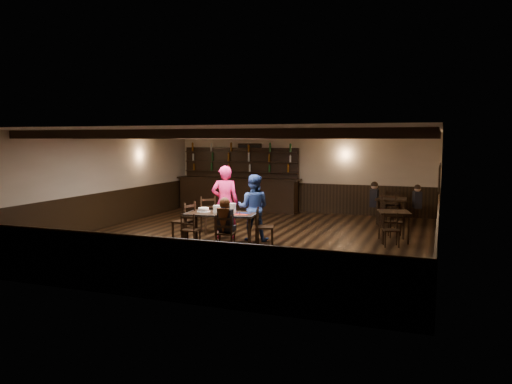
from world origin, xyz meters
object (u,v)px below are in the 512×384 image
(dining_table, at_px, (222,216))
(chair_near_right, at_px, (225,231))
(chair_near_left, at_px, (189,228))
(bar_counter, at_px, (239,189))
(man_blue, at_px, (253,208))
(woman_pink, at_px, (225,202))
(cake, at_px, (204,210))

(dining_table, relative_size, chair_near_right, 2.06)
(chair_near_left, relative_size, bar_counter, 0.18)
(man_blue, height_order, bar_counter, bar_counter)
(chair_near_left, xyz_separation_m, bar_counter, (-1.32, 6.15, 0.26))
(woman_pink, bearing_deg, chair_near_left, 54.55)
(chair_near_left, distance_m, woman_pink, 1.41)
(dining_table, relative_size, cake, 5.42)
(chair_near_right, distance_m, cake, 1.32)
(chair_near_left, bearing_deg, woman_pink, 76.09)
(chair_near_left, distance_m, cake, 0.72)
(dining_table, height_order, man_blue, man_blue)
(man_blue, relative_size, cake, 5.05)
(dining_table, height_order, chair_near_right, chair_near_right)
(dining_table, relative_size, bar_counter, 0.39)
(cake, distance_m, bar_counter, 5.68)
(chair_near_left, xyz_separation_m, cake, (0.05, 0.63, 0.33))
(chair_near_left, bearing_deg, bar_counter, 102.07)
(dining_table, bearing_deg, bar_counter, 108.51)
(chair_near_right, distance_m, man_blue, 1.53)
(chair_near_right, relative_size, man_blue, 0.52)
(dining_table, distance_m, bar_counter, 5.84)
(bar_counter, bearing_deg, man_blue, -63.69)
(chair_near_right, relative_size, bar_counter, 0.19)
(woman_pink, relative_size, bar_counter, 0.41)
(chair_near_right, height_order, bar_counter, bar_counter)
(woman_pink, bearing_deg, dining_table, 85.96)
(chair_near_right, xyz_separation_m, cake, (-0.94, 0.87, 0.30))
(bar_counter, bearing_deg, chair_near_left, -77.93)
(dining_table, xyz_separation_m, cake, (-0.48, 0.02, 0.12))
(man_blue, bearing_deg, cake, 21.60)
(chair_near_left, height_order, man_blue, man_blue)
(man_blue, height_order, cake, man_blue)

